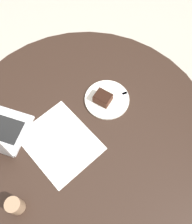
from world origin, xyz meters
name	(u,v)px	position (x,y,z in m)	size (l,w,h in m)	color
ground_plane	(88,171)	(0.00, 0.00, 0.00)	(12.00, 12.00, 0.00)	#B7AD9E
dining_table	(85,141)	(0.00, 0.00, 0.64)	(1.31, 1.31, 0.77)	black
paper_document	(60,142)	(0.01, -0.13, 0.77)	(0.44, 0.41, 0.00)	white
plate	(107,99)	(-0.13, 0.17, 0.77)	(0.23, 0.23, 0.01)	silver
cake_slice	(103,98)	(-0.13, 0.15, 0.80)	(0.11, 0.11, 0.05)	#472619
fork	(115,96)	(-0.13, 0.22, 0.78)	(0.03, 0.17, 0.00)	silver
coffee_glass	(15,206)	(0.23, -0.39, 0.81)	(0.07, 0.07, 0.10)	#997556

